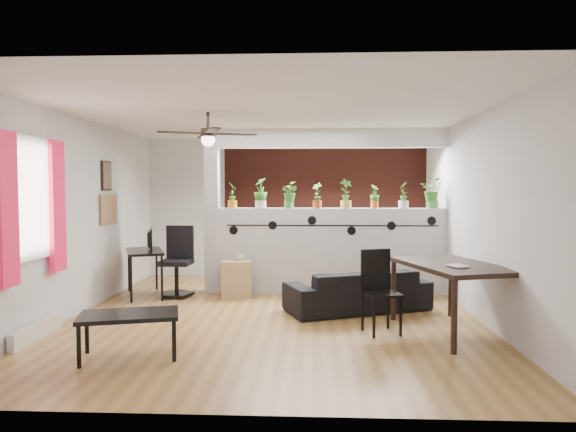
% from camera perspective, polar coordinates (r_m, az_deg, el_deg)
% --- Properties ---
extents(room_shell, '(6.30, 7.10, 2.90)m').
position_cam_1_polar(room_shell, '(6.67, -1.53, -0.01)').
color(room_shell, brown).
rests_on(room_shell, ground).
extents(partition_wall, '(3.60, 0.18, 1.35)m').
position_cam_1_polar(partition_wall, '(8.20, 4.84, -3.84)').
color(partition_wall, '#BCBCC1').
rests_on(partition_wall, ground).
extents(ceiling_header, '(3.60, 0.18, 0.30)m').
position_cam_1_polar(ceiling_header, '(8.18, 4.89, 8.60)').
color(ceiling_header, silver).
rests_on(ceiling_header, room_shell).
extents(pier_column, '(0.22, 0.20, 2.60)m').
position_cam_1_polar(pier_column, '(8.30, -8.44, 0.55)').
color(pier_column, '#BCBCC1').
rests_on(pier_column, ground).
extents(brick_panel, '(3.90, 0.05, 2.60)m').
position_cam_1_polar(brick_panel, '(9.62, 4.52, 0.91)').
color(brick_panel, '#983A2C').
rests_on(brick_panel, ground).
extents(vine_decal, '(3.31, 0.01, 0.30)m').
position_cam_1_polar(vine_decal, '(8.07, 4.88, -1.06)').
color(vine_decal, black).
rests_on(vine_decal, partition_wall).
extents(window_assembly, '(0.09, 1.30, 1.55)m').
position_cam_1_polar(window_assembly, '(6.23, -26.56, 1.39)').
color(window_assembly, white).
rests_on(window_assembly, room_shell).
extents(baseboard_heater, '(0.08, 1.00, 0.18)m').
position_cam_1_polar(baseboard_heater, '(6.41, -26.13, -11.38)').
color(baseboard_heater, silver).
rests_on(baseboard_heater, ground).
extents(corkboard, '(0.03, 0.60, 0.45)m').
position_cam_1_polar(corkboard, '(8.19, -19.30, 0.73)').
color(corkboard, '#885F42').
rests_on(corkboard, room_shell).
extents(framed_art, '(0.03, 0.34, 0.44)m').
position_cam_1_polar(framed_art, '(8.14, -19.51, 4.24)').
color(framed_art, '#8C7259').
rests_on(framed_art, room_shell).
extents(ceiling_fan, '(1.19, 1.19, 0.43)m').
position_cam_1_polar(ceiling_fan, '(6.50, -8.87, 8.83)').
color(ceiling_fan, black).
rests_on(ceiling_fan, room_shell).
extents(potted_plant_0, '(0.21, 0.24, 0.41)m').
position_cam_1_polar(potted_plant_0, '(8.24, -6.20, 2.41)').
color(potted_plant_0, orange).
rests_on(potted_plant_0, partition_wall).
extents(potted_plant_1, '(0.29, 0.31, 0.48)m').
position_cam_1_polar(potted_plant_1, '(8.18, -3.07, 2.66)').
color(potted_plant_1, white).
rests_on(potted_plant_1, partition_wall).
extents(potted_plant_2, '(0.25, 0.27, 0.42)m').
position_cam_1_polar(potted_plant_2, '(8.15, 0.10, 2.47)').
color(potted_plant_2, '#31893C').
rests_on(potted_plant_2, partition_wall).
extents(potted_plant_3, '(0.26, 0.26, 0.41)m').
position_cam_1_polar(potted_plant_3, '(8.14, 3.28, 2.40)').
color(potted_plant_3, '#AF3B1C').
rests_on(potted_plant_3, partition_wall).
extents(potted_plant_4, '(0.31, 0.29, 0.47)m').
position_cam_1_polar(potted_plant_4, '(8.16, 6.45, 2.60)').
color(potted_plant_4, gold).
rests_on(potted_plant_4, partition_wall).
extents(potted_plant_5, '(0.21, 0.22, 0.37)m').
position_cam_1_polar(potted_plant_5, '(8.20, 9.60, 2.23)').
color(potted_plant_5, '#D15818').
rests_on(potted_plant_5, partition_wall).
extents(potted_plant_6, '(0.25, 0.27, 0.44)m').
position_cam_1_polar(potted_plant_6, '(8.27, 12.71, 2.44)').
color(potted_plant_6, silver).
rests_on(potted_plant_6, partition_wall).
extents(potted_plant_7, '(0.32, 0.30, 0.48)m').
position_cam_1_polar(potted_plant_7, '(8.36, 15.77, 2.56)').
color(potted_plant_7, '#3A8931').
rests_on(potted_plant_7, partition_wall).
extents(sofa, '(1.97, 1.34, 0.54)m').
position_cam_1_polar(sofa, '(7.10, 7.73, -8.25)').
color(sofa, black).
rests_on(sofa, ground).
extents(cube_shelf, '(0.50, 0.46, 0.55)m').
position_cam_1_polar(cube_shelf, '(8.00, -5.75, -6.89)').
color(cube_shelf, tan).
rests_on(cube_shelf, ground).
extents(cup, '(0.14, 0.14, 0.10)m').
position_cam_1_polar(cup, '(7.95, -5.41, -4.58)').
color(cup, gray).
rests_on(cup, cube_shelf).
extents(computer_desk, '(0.84, 1.10, 0.71)m').
position_cam_1_polar(computer_desk, '(8.22, -15.67, -4.15)').
color(computer_desk, black).
rests_on(computer_desk, ground).
extents(monitor, '(0.32, 0.14, 0.18)m').
position_cam_1_polar(monitor, '(8.35, -15.36, -2.96)').
color(monitor, black).
rests_on(monitor, computer_desk).
extents(office_chair, '(0.55, 0.55, 1.06)m').
position_cam_1_polar(office_chair, '(8.13, -12.16, -5.43)').
color(office_chair, black).
rests_on(office_chair, ground).
extents(dining_table, '(1.27, 1.65, 0.80)m').
position_cam_1_polar(dining_table, '(6.20, 17.84, -5.84)').
color(dining_table, black).
rests_on(dining_table, ground).
extents(book, '(0.24, 0.28, 0.02)m').
position_cam_1_polar(book, '(5.87, 17.68, -5.37)').
color(book, gray).
rests_on(book, dining_table).
extents(folding_chair, '(0.48, 0.48, 0.95)m').
position_cam_1_polar(folding_chair, '(6.07, 10.01, -7.38)').
color(folding_chair, black).
rests_on(folding_chair, ground).
extents(coffee_table, '(1.04, 0.75, 0.44)m').
position_cam_1_polar(coffee_table, '(5.35, -17.24, -10.76)').
color(coffee_table, black).
rests_on(coffee_table, ground).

